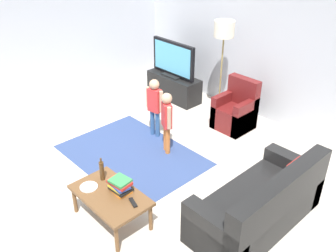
{
  "coord_description": "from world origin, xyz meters",
  "views": [
    {
      "loc": [
        3.46,
        -2.63,
        3.34
      ],
      "look_at": [
        0.0,
        0.6,
        0.65
      ],
      "focal_mm": 39.64,
      "sensor_mm": 36.0,
      "label": 1
    }
  ],
  "objects_px": {
    "tv_stand": "(174,87)",
    "armchair": "(236,112)",
    "tv_remote": "(133,202)",
    "plate": "(89,187)",
    "couch": "(262,207)",
    "floor_lamp": "(224,34)",
    "child_near_tv": "(155,103)",
    "tv": "(173,59)",
    "child_center": "(167,118)",
    "coffee_table": "(110,197)",
    "book_stack": "(120,185)",
    "bottle": "(102,170)"
  },
  "relations": [
    {
      "from": "tv_stand",
      "to": "tv",
      "type": "distance_m",
      "value": 0.6
    },
    {
      "from": "tv_remote",
      "to": "plate",
      "type": "bearing_deg",
      "value": -142.9
    },
    {
      "from": "book_stack",
      "to": "tv",
      "type": "bearing_deg",
      "value": 126.0
    },
    {
      "from": "child_center",
      "to": "coffee_table",
      "type": "height_order",
      "value": "child_center"
    },
    {
      "from": "armchair",
      "to": "bottle",
      "type": "bearing_deg",
      "value": -87.4
    },
    {
      "from": "coffee_table",
      "to": "tv_remote",
      "type": "distance_m",
      "value": 0.34
    },
    {
      "from": "tv",
      "to": "couch",
      "type": "relative_size",
      "value": 0.61
    },
    {
      "from": "tv",
      "to": "child_center",
      "type": "xyz_separation_m",
      "value": [
        1.4,
        -1.48,
        -0.23
      ]
    },
    {
      "from": "child_near_tv",
      "to": "tv",
      "type": "bearing_deg",
      "value": 124.63
    },
    {
      "from": "child_near_tv",
      "to": "couch",
      "type": "bearing_deg",
      "value": -11.07
    },
    {
      "from": "floor_lamp",
      "to": "bottle",
      "type": "relative_size",
      "value": 5.53
    },
    {
      "from": "tv_stand",
      "to": "armchair",
      "type": "distance_m",
      "value": 1.65
    },
    {
      "from": "tv_stand",
      "to": "tv_remote",
      "type": "xyz_separation_m",
      "value": [
        2.4,
        -2.97,
        0.19
      ]
    },
    {
      "from": "child_center",
      "to": "tv_remote",
      "type": "relative_size",
      "value": 6.07
    },
    {
      "from": "armchair",
      "to": "child_near_tv",
      "type": "xyz_separation_m",
      "value": [
        -0.77,
        -1.25,
        0.33
      ]
    },
    {
      "from": "child_near_tv",
      "to": "tv_remote",
      "type": "height_order",
      "value": "child_near_tv"
    },
    {
      "from": "tv_remote",
      "to": "child_near_tv",
      "type": "bearing_deg",
      "value": 149.22
    },
    {
      "from": "armchair",
      "to": "tv_remote",
      "type": "height_order",
      "value": "armchair"
    },
    {
      "from": "coffee_table",
      "to": "tv_stand",
      "type": "bearing_deg",
      "value": 124.14
    },
    {
      "from": "tv",
      "to": "book_stack",
      "type": "relative_size",
      "value": 3.7
    },
    {
      "from": "couch",
      "to": "bottle",
      "type": "relative_size",
      "value": 5.59
    },
    {
      "from": "tv",
      "to": "child_center",
      "type": "bearing_deg",
      "value": -46.62
    },
    {
      "from": "child_near_tv",
      "to": "child_center",
      "type": "bearing_deg",
      "value": -21.54
    },
    {
      "from": "tv",
      "to": "floor_lamp",
      "type": "distance_m",
      "value": 1.3
    },
    {
      "from": "tv",
      "to": "book_stack",
      "type": "distance_m",
      "value": 3.63
    },
    {
      "from": "child_center",
      "to": "bottle",
      "type": "distance_m",
      "value": 1.52
    },
    {
      "from": "tv",
      "to": "floor_lamp",
      "type": "relative_size",
      "value": 0.62
    },
    {
      "from": "coffee_table",
      "to": "armchair",
      "type": "bearing_deg",
      "value": 98.14
    },
    {
      "from": "armchair",
      "to": "book_stack",
      "type": "xyz_separation_m",
      "value": [
        0.48,
        -2.91,
        0.21
      ]
    },
    {
      "from": "tv",
      "to": "tv_remote",
      "type": "relative_size",
      "value": 6.47
    },
    {
      "from": "bottle",
      "to": "tv_remote",
      "type": "bearing_deg",
      "value": 0.0
    },
    {
      "from": "child_near_tv",
      "to": "coffee_table",
      "type": "distance_m",
      "value": 2.16
    },
    {
      "from": "couch",
      "to": "armchair",
      "type": "bearing_deg",
      "value": 135.05
    },
    {
      "from": "tv",
      "to": "bottle",
      "type": "height_order",
      "value": "tv"
    },
    {
      "from": "floor_lamp",
      "to": "child_near_tv",
      "type": "relative_size",
      "value": 1.71
    },
    {
      "from": "couch",
      "to": "coffee_table",
      "type": "distance_m",
      "value": 1.84
    },
    {
      "from": "tv",
      "to": "coffee_table",
      "type": "relative_size",
      "value": 1.1
    },
    {
      "from": "armchair",
      "to": "bottle",
      "type": "distance_m",
      "value": 2.94
    },
    {
      "from": "book_stack",
      "to": "plate",
      "type": "xyz_separation_m",
      "value": [
        -0.33,
        -0.24,
        -0.08
      ]
    },
    {
      "from": "armchair",
      "to": "coffee_table",
      "type": "height_order",
      "value": "armchair"
    },
    {
      "from": "armchair",
      "to": "plate",
      "type": "distance_m",
      "value": 3.15
    },
    {
      "from": "book_stack",
      "to": "plate",
      "type": "distance_m",
      "value": 0.41
    },
    {
      "from": "child_center",
      "to": "book_stack",
      "type": "height_order",
      "value": "child_center"
    },
    {
      "from": "tv_stand",
      "to": "couch",
      "type": "xyz_separation_m",
      "value": [
        3.4,
        -1.79,
        0.05
      ]
    },
    {
      "from": "tv",
      "to": "tv_stand",
      "type": "bearing_deg",
      "value": 90.0
    },
    {
      "from": "floor_lamp",
      "to": "plate",
      "type": "height_order",
      "value": "floor_lamp"
    },
    {
      "from": "bottle",
      "to": "floor_lamp",
      "type": "bearing_deg",
      "value": 102.47
    },
    {
      "from": "book_stack",
      "to": "tv_remote",
      "type": "relative_size",
      "value": 1.75
    },
    {
      "from": "tv",
      "to": "plate",
      "type": "relative_size",
      "value": 5.0
    },
    {
      "from": "plate",
      "to": "coffee_table",
      "type": "bearing_deg",
      "value": 23.22
    }
  ]
}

